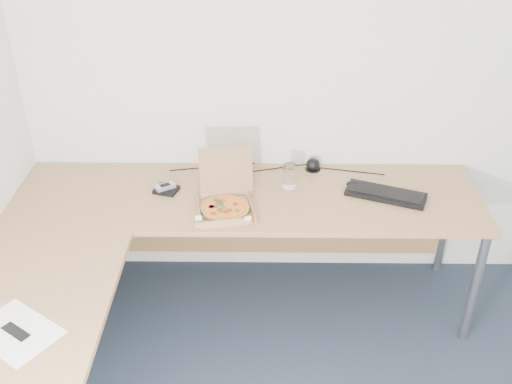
{
  "coord_description": "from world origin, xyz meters",
  "views": [
    {
      "loc": [
        -0.42,
        -1.34,
        2.42
      ],
      "look_at": [
        -0.45,
        1.28,
        0.82
      ],
      "focal_mm": 42.16,
      "sensor_mm": 36.0,
      "label": 1
    }
  ],
  "objects_px": {
    "pizza_box": "(225,204)",
    "drinking_glass": "(290,176)",
    "desk": "(177,246)",
    "wallet": "(166,190)",
    "keyboard": "(386,194)"
  },
  "relations": [
    {
      "from": "desk",
      "to": "drinking_glass",
      "type": "height_order",
      "value": "drinking_glass"
    },
    {
      "from": "drinking_glass",
      "to": "wallet",
      "type": "height_order",
      "value": "drinking_glass"
    },
    {
      "from": "pizza_box",
      "to": "drinking_glass",
      "type": "bearing_deg",
      "value": 24.35
    },
    {
      "from": "keyboard",
      "to": "pizza_box",
      "type": "bearing_deg",
      "value": -149.16
    },
    {
      "from": "drinking_glass",
      "to": "wallet",
      "type": "bearing_deg",
      "value": -174.91
    },
    {
      "from": "pizza_box",
      "to": "drinking_glass",
      "type": "relative_size",
      "value": 2.44
    },
    {
      "from": "desk",
      "to": "drinking_glass",
      "type": "distance_m",
      "value": 0.76
    },
    {
      "from": "pizza_box",
      "to": "keyboard",
      "type": "xyz_separation_m",
      "value": [
        0.85,
        0.14,
        -0.02
      ]
    },
    {
      "from": "desk",
      "to": "pizza_box",
      "type": "bearing_deg",
      "value": 51.93
    },
    {
      "from": "drinking_glass",
      "to": "wallet",
      "type": "distance_m",
      "value": 0.67
    },
    {
      "from": "desk",
      "to": "drinking_glass",
      "type": "relative_size",
      "value": 18.77
    },
    {
      "from": "pizza_box",
      "to": "wallet",
      "type": "height_order",
      "value": "pizza_box"
    },
    {
      "from": "pizza_box",
      "to": "drinking_glass",
      "type": "xyz_separation_m",
      "value": [
        0.34,
        0.24,
        0.03
      ]
    },
    {
      "from": "wallet",
      "to": "drinking_glass",
      "type": "bearing_deg",
      "value": 22.38
    },
    {
      "from": "drinking_glass",
      "to": "wallet",
      "type": "xyz_separation_m",
      "value": [
        -0.67,
        -0.06,
        -0.06
      ]
    }
  ]
}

